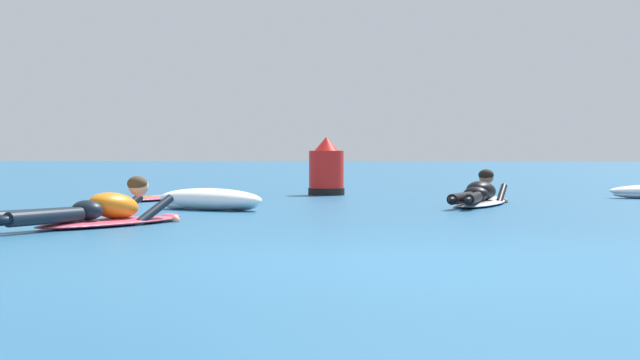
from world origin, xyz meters
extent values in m
plane|color=#235B84|center=(0.00, 10.00, 0.00)|extent=(120.00, 120.00, 0.00)
ellipsoid|color=#E54C66|center=(-3.17, 3.02, 0.04)|extent=(1.29, 2.04, 0.07)
ellipsoid|color=#E54C66|center=(-2.80, 3.89, 0.05)|extent=(0.26, 0.26, 0.06)
ellipsoid|color=orange|center=(-3.15, 3.07, 0.20)|extent=(0.62, 0.74, 0.34)
ellipsoid|color=black|center=(-3.29, 2.72, 0.17)|extent=(0.42, 0.39, 0.20)
cylinder|color=black|center=(-3.61, 2.18, 0.14)|extent=(0.54, 0.91, 0.14)
cylinder|color=black|center=(-3.46, 2.12, 0.14)|extent=(0.45, 0.94, 0.14)
ellipsoid|color=black|center=(-3.62, 1.68, 0.14)|extent=(0.18, 0.24, 0.08)
cylinder|color=black|center=(-3.21, 3.48, 0.12)|extent=(0.32, 0.61, 0.35)
sphere|color=tan|center=(-3.06, 3.85, 0.02)|extent=(0.09, 0.09, 0.09)
cylinder|color=black|center=(-2.81, 3.29, 0.12)|extent=(0.32, 0.61, 0.35)
sphere|color=tan|center=(-2.67, 3.64, 0.02)|extent=(0.09, 0.09, 0.09)
sphere|color=tan|center=(-3.00, 3.42, 0.38)|extent=(0.21, 0.21, 0.21)
ellipsoid|color=#47331E|center=(-3.01, 3.40, 0.41)|extent=(0.28, 0.27, 0.16)
ellipsoid|color=silver|center=(0.51, 7.65, 0.04)|extent=(0.97, 2.44, 0.07)
ellipsoid|color=silver|center=(0.70, 8.78, 0.05)|extent=(0.24, 0.23, 0.06)
ellipsoid|color=black|center=(0.51, 7.70, 0.20)|extent=(0.52, 0.78, 0.35)
ellipsoid|color=black|center=(0.45, 7.29, 0.17)|extent=(0.38, 0.33, 0.20)
cylinder|color=black|center=(0.26, 6.70, 0.14)|extent=(0.35, 0.94, 0.14)
ellipsoid|color=black|center=(0.16, 6.24, 0.14)|extent=(0.14, 0.23, 0.08)
cylinder|color=black|center=(0.42, 6.67, 0.14)|extent=(0.24, 0.94, 0.14)
ellipsoid|color=black|center=(0.37, 6.21, 0.14)|extent=(0.14, 0.23, 0.08)
cylinder|color=black|center=(0.36, 8.13, 0.12)|extent=(0.19, 0.59, 0.34)
sphere|color=#8C6647|center=(0.43, 8.51, 0.02)|extent=(0.09, 0.09, 0.09)
cylinder|color=black|center=(0.79, 8.04, 0.12)|extent=(0.19, 0.59, 0.34)
sphere|color=#8C6647|center=(0.86, 8.39, 0.02)|extent=(0.09, 0.09, 0.09)
sphere|color=#8C6647|center=(0.59, 8.12, 0.38)|extent=(0.21, 0.21, 0.21)
ellipsoid|color=black|center=(0.58, 8.10, 0.41)|extent=(0.25, 0.23, 0.16)
ellipsoid|color=#E54C66|center=(-4.37, 8.51, 0.04)|extent=(0.72, 1.91, 0.07)
cube|color=yellow|center=(-4.37, 8.51, 0.07)|extent=(0.24, 1.57, 0.01)
cone|color=black|center=(-4.47, 7.77, 0.01)|extent=(0.11, 0.11, 0.16)
ellipsoid|color=white|center=(-2.90, 5.90, 0.14)|extent=(1.67, 1.12, 0.28)
ellipsoid|color=white|center=(-2.50, 5.82, 0.10)|extent=(0.62, 0.39, 0.19)
ellipsoid|color=white|center=(-3.36, 6.04, 0.08)|extent=(0.63, 0.52, 0.15)
cylinder|color=red|center=(-2.11, 10.65, 0.38)|extent=(0.59, 0.59, 0.76)
cone|color=red|center=(-2.11, 10.65, 0.88)|extent=(0.42, 0.42, 0.24)
cylinder|color=black|center=(-2.11, 10.65, 0.06)|extent=(0.62, 0.62, 0.12)
camera|label=1|loc=(0.57, -7.11, 0.75)|focal=59.15mm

